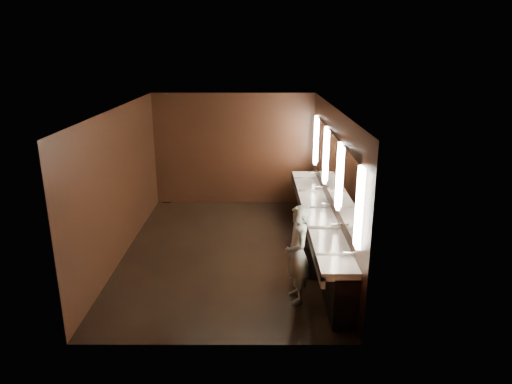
% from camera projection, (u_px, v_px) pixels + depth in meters
% --- Properties ---
extents(floor, '(6.00, 6.00, 0.00)m').
position_uv_depth(floor, '(228.00, 251.00, 9.03)').
color(floor, black).
rests_on(floor, ground).
extents(ceiling, '(4.00, 6.00, 0.02)m').
position_uv_depth(ceiling, '(225.00, 108.00, 8.18)').
color(ceiling, '#2D2D2B').
rests_on(ceiling, wall_back).
extents(wall_back, '(4.00, 0.02, 2.80)m').
position_uv_depth(wall_back, '(234.00, 149.00, 11.47)').
color(wall_back, black).
rests_on(wall_back, floor).
extents(wall_front, '(4.00, 0.02, 2.80)m').
position_uv_depth(wall_front, '(212.00, 250.00, 5.74)').
color(wall_front, black).
rests_on(wall_front, floor).
extents(wall_left, '(0.02, 6.00, 2.80)m').
position_uv_depth(wall_left, '(121.00, 183.00, 8.61)').
color(wall_left, black).
rests_on(wall_left, floor).
extents(wall_right, '(0.02, 6.00, 2.80)m').
position_uv_depth(wall_right, '(332.00, 183.00, 8.60)').
color(wall_right, black).
rests_on(wall_right, floor).
extents(sink_counter, '(0.55, 5.40, 1.01)m').
position_uv_depth(sink_counter, '(319.00, 228.00, 8.88)').
color(sink_counter, black).
rests_on(sink_counter, floor).
extents(mirror_band, '(0.06, 5.03, 1.15)m').
position_uv_depth(mirror_band, '(332.00, 165.00, 8.50)').
color(mirror_band, '#FFEBD0').
rests_on(mirror_band, wall_right).
extents(person, '(0.45, 0.62, 1.58)m').
position_uv_depth(person, '(298.00, 254.00, 7.05)').
color(person, '#92C0D9').
rests_on(person, floor).
extents(trash_bin, '(0.44, 0.44, 0.58)m').
position_uv_depth(trash_bin, '(314.00, 260.00, 7.97)').
color(trash_bin, black).
rests_on(trash_bin, floor).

